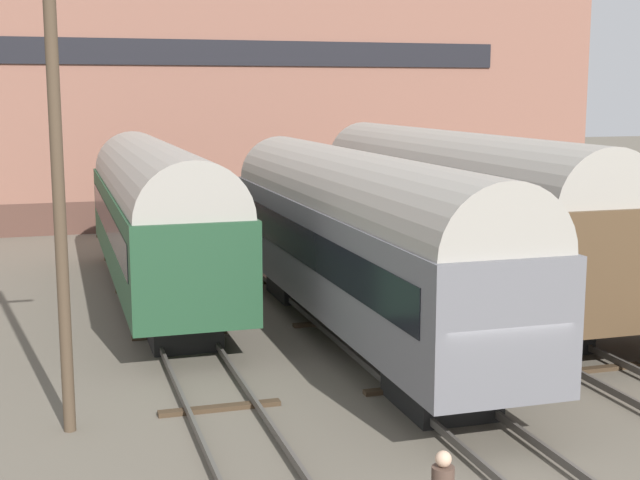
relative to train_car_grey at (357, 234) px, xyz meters
name	(u,v)px	position (x,y,z in m)	size (l,w,h in m)	color
ground_plane	(480,439)	(0.00, -7.31, -2.90)	(200.00, 200.00, 0.00)	#60594C
track_left	(251,459)	(-4.54, -7.31, -2.76)	(2.60, 60.00, 0.26)	#4C4742
track_middle	(480,432)	(0.00, -7.31, -2.76)	(2.60, 60.00, 0.26)	#4C4742
train_car_grey	(357,234)	(0.00, 0.00, 0.00)	(2.99, 16.78, 5.11)	black
train_car_brown	(452,204)	(4.54, 3.76, 0.18)	(3.07, 17.32, 5.42)	black
train_car_green	(157,212)	(-4.54, 6.34, -0.04)	(3.14, 16.17, 5.08)	black
utility_pole	(58,178)	(-7.60, -4.57, 2.12)	(1.80, 0.24, 9.72)	#473828
warehouse_building	(205,72)	(0.61, 27.09, 4.80)	(39.84, 12.76, 15.39)	#4F342A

